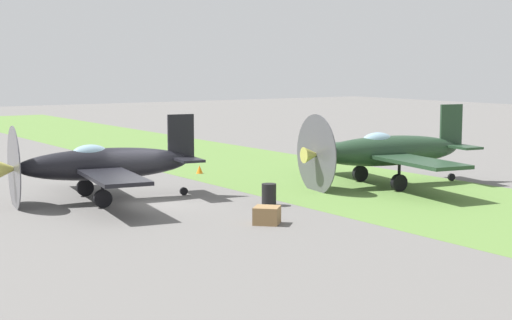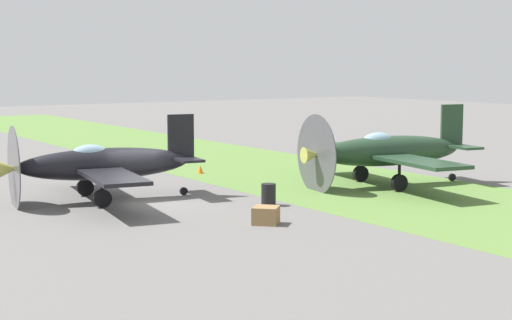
{
  "view_description": "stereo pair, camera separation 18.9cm",
  "coord_description": "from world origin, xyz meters",
  "px_view_note": "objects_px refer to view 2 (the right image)",
  "views": [
    {
      "loc": [
        -29.98,
        14.56,
        5.81
      ],
      "look_at": [
        -0.16,
        -5.29,
        1.49
      ],
      "focal_mm": 56.16,
      "sensor_mm": 36.0,
      "label": 1
    },
    {
      "loc": [
        -30.08,
        14.41,
        5.81
      ],
      "look_at": [
        -0.16,
        -5.29,
        1.49
      ],
      "focal_mm": 56.16,
      "sensor_mm": 36.0,
      "label": 2
    }
  ],
  "objects_px": {
    "airplane_lead": "(102,164)",
    "runway_marker_cone": "(200,169)",
    "fuel_drum": "(269,194)",
    "supply_crate": "(266,215)",
    "airplane_wingman": "(387,151)"
  },
  "relations": [
    {
      "from": "airplane_wingman",
      "to": "fuel_drum",
      "type": "distance_m",
      "value": 7.9
    },
    {
      "from": "airplane_lead",
      "to": "fuel_drum",
      "type": "relative_size",
      "value": 11.82
    },
    {
      "from": "airplane_lead",
      "to": "runway_marker_cone",
      "type": "xyz_separation_m",
      "value": [
        5.2,
        -7.71,
        -1.36
      ]
    },
    {
      "from": "fuel_drum",
      "to": "runway_marker_cone",
      "type": "relative_size",
      "value": 2.05
    },
    {
      "from": "fuel_drum",
      "to": "supply_crate",
      "type": "bearing_deg",
      "value": 144.31
    },
    {
      "from": "airplane_lead",
      "to": "airplane_wingman",
      "type": "bearing_deg",
      "value": -96.12
    },
    {
      "from": "fuel_drum",
      "to": "supply_crate",
      "type": "xyz_separation_m",
      "value": [
        -3.15,
        2.26,
        -0.13
      ]
    },
    {
      "from": "airplane_lead",
      "to": "airplane_wingman",
      "type": "height_order",
      "value": "airplane_wingman"
    },
    {
      "from": "fuel_drum",
      "to": "supply_crate",
      "type": "height_order",
      "value": "fuel_drum"
    },
    {
      "from": "fuel_drum",
      "to": "runway_marker_cone",
      "type": "bearing_deg",
      "value": -13.46
    },
    {
      "from": "airplane_wingman",
      "to": "supply_crate",
      "type": "relative_size",
      "value": 12.54
    },
    {
      "from": "airplane_wingman",
      "to": "supply_crate",
      "type": "xyz_separation_m",
      "value": [
        -4.45,
        9.96,
        -1.35
      ]
    },
    {
      "from": "airplane_wingman",
      "to": "fuel_drum",
      "type": "xyz_separation_m",
      "value": [
        -1.3,
        7.7,
        -1.22
      ]
    },
    {
      "from": "fuel_drum",
      "to": "supply_crate",
      "type": "relative_size",
      "value": 1.0
    },
    {
      "from": "fuel_drum",
      "to": "airplane_lead",
      "type": "bearing_deg",
      "value": 48.04
    }
  ]
}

